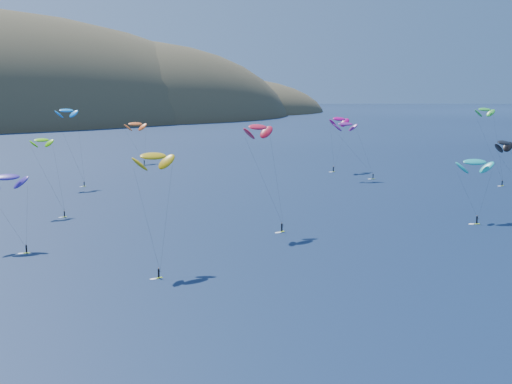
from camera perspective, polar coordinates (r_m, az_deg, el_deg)
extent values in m
ellipsoid|color=#3D3526|center=(651.39, -10.16, 5.03)|extent=(320.00, 220.00, 156.00)
ellipsoid|color=#3D3526|center=(742.93, -2.98, 5.96)|extent=(240.00, 180.00, 84.00)
cube|color=#C6F71B|center=(126.33, -7.78, -6.82)|extent=(1.42, 0.56, 0.08)
cylinder|color=black|center=(126.10, -7.79, -6.45)|extent=(0.32, 0.32, 1.47)
sphere|color=#8C6047|center=(125.88, -7.80, -6.07)|extent=(0.25, 0.25, 0.25)
ellipsoid|color=gold|center=(132.60, -8.23, 2.87)|extent=(8.88, 4.94, 4.73)
cube|color=#C6F71B|center=(185.82, -15.07, -1.94)|extent=(1.31, 0.53, 0.07)
cylinder|color=black|center=(185.67, -15.08, -1.70)|extent=(0.30, 0.30, 1.36)
sphere|color=#8C6047|center=(185.53, -15.09, -1.46)|extent=(0.23, 0.23, 0.23)
ellipsoid|color=#67DF09|center=(192.01, -16.79, 4.00)|extent=(6.43, 3.62, 3.41)
cube|color=#C6F71B|center=(237.15, -13.58, 0.44)|extent=(1.32, 0.56, 0.07)
cylinder|color=black|center=(237.04, -13.59, 0.64)|extent=(0.30, 0.30, 1.37)
sphere|color=#8C6047|center=(236.92, -13.59, 0.83)|extent=(0.23, 0.23, 0.23)
ellipsoid|color=#0E87E9|center=(239.45, -14.94, 6.32)|extent=(8.04, 4.62, 4.24)
cube|color=#C6F71B|center=(178.77, 17.24, -2.46)|extent=(1.61, 1.15, 0.09)
cylinder|color=black|center=(178.58, 17.25, -2.14)|extent=(0.37, 0.37, 1.69)
sphere|color=#8C6047|center=(178.40, 17.27, -1.83)|extent=(0.28, 0.28, 0.28)
ellipsoid|color=#18ABA5|center=(183.94, 17.10, 2.31)|extent=(10.13, 8.09, 5.13)
cube|color=#C6F71B|center=(250.93, 9.34, 1.04)|extent=(1.49, 1.06, 0.08)
cylinder|color=black|center=(250.80, 9.35, 1.25)|extent=(0.34, 0.34, 1.56)
sphere|color=#8C6047|center=(250.68, 9.35, 1.45)|extent=(0.26, 0.26, 0.26)
ellipsoid|color=#6F1B7B|center=(250.12, 7.16, 5.41)|extent=(8.79, 7.00, 4.45)
ellipsoid|color=black|center=(196.28, 19.20, 3.74)|extent=(8.81, 5.57, 4.55)
cube|color=#C6F71B|center=(268.67, 6.20, 1.63)|extent=(1.67, 0.73, 0.09)
cylinder|color=black|center=(268.55, 6.20, 1.84)|extent=(0.38, 0.38, 1.72)
sphere|color=#8C6047|center=(268.42, 6.20, 2.05)|extent=(0.29, 0.29, 0.29)
ellipsoid|color=#B70074|center=(272.50, 6.66, 5.83)|extent=(10.67, 6.30, 5.59)
cube|color=#C6F71B|center=(162.24, 2.07, -3.19)|extent=(1.64, 0.84, 0.09)
cylinder|color=black|center=(162.03, 2.08, -2.85)|extent=(0.37, 0.37, 1.69)
sphere|color=#8C6047|center=(161.83, 2.08, -2.51)|extent=(0.28, 0.28, 0.28)
ellipsoid|color=red|center=(162.38, 0.14, 5.22)|extent=(9.44, 6.08, 4.86)
cube|color=#C6F71B|center=(149.77, -17.88, -4.67)|extent=(1.40, 0.73, 0.07)
cylinder|color=black|center=(149.58, -17.90, -4.35)|extent=(0.32, 0.32, 1.44)
sphere|color=#8C6047|center=(149.39, -17.91, -4.04)|extent=(0.24, 0.24, 0.24)
ellipsoid|color=#362294|center=(155.39, -19.34, 1.13)|extent=(8.81, 5.76, 4.52)
cube|color=#C6F71B|center=(291.85, -8.93, 2.16)|extent=(1.50, 0.46, 0.08)
cylinder|color=black|center=(291.74, -8.93, 2.34)|extent=(0.35, 0.35, 1.59)
sphere|color=#8C6047|center=(291.64, -8.94, 2.52)|extent=(0.27, 0.27, 0.27)
ellipsoid|color=orange|center=(300.83, -9.63, 5.39)|extent=(9.54, 4.56, 5.29)
cube|color=#C6F71B|center=(245.07, 19.08, 0.47)|extent=(1.45, 0.58, 0.08)
cylinder|color=black|center=(244.94, 19.09, 0.67)|extent=(0.33, 0.33, 1.51)
sphere|color=#8C6047|center=(244.83, 19.10, 0.88)|extent=(0.25, 0.25, 0.25)
ellipsoid|color=green|center=(247.34, 17.84, 6.30)|extent=(8.26, 4.61, 4.39)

